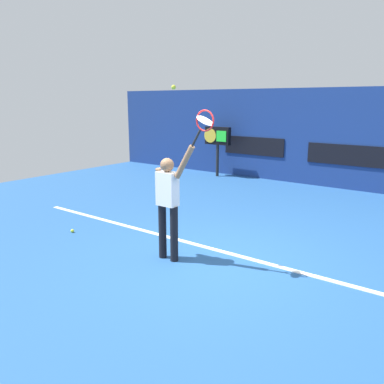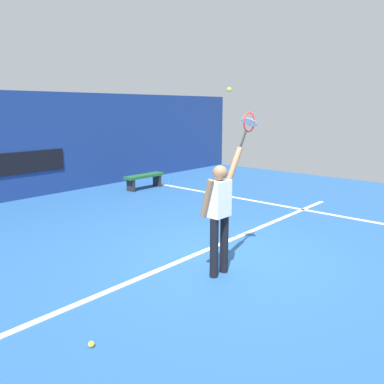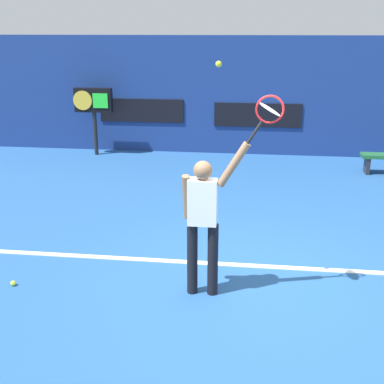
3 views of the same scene
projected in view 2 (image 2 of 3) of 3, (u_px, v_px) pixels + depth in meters
The scene contains 11 objects.
ground_plane at pixel (225, 257), 6.81m from camera, with size 18.00×18.00×0.00m, color #23518C.
back_wall at pixel (24, 146), 10.98m from camera, with size 18.00×0.20×2.95m, color navy.
sponsor_banner_center at pixel (27, 162), 11.00m from camera, with size 2.20×0.03×0.60m, color black.
court_baseline at pixel (205, 251), 7.09m from camera, with size 10.00×0.10×0.01m, color white.
court_sideline at pixel (250, 200), 10.94m from camera, with size 0.10×7.00×0.01m, color white.
tennis_player at pixel (220, 211), 5.90m from camera, with size 0.78×0.31×1.93m.
tennis_racket at pixel (248, 124), 6.15m from camera, with size 0.46×0.27×0.61m.
tennis_ball at pixel (229, 90), 5.64m from camera, with size 0.07×0.07×0.07m, color #CCE033.
court_bench at pixel (144, 178), 12.44m from camera, with size 1.40×0.36×0.45m.
water_bottle at pixel (169, 180), 13.30m from camera, with size 0.07×0.07×0.24m, color #338CD8.
spare_ball at pixel (91, 344), 4.24m from camera, with size 0.07×0.07×0.07m, color #CCE033.
Camera 2 is at (-5.20, -3.81, 2.52)m, focal length 37.14 mm.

